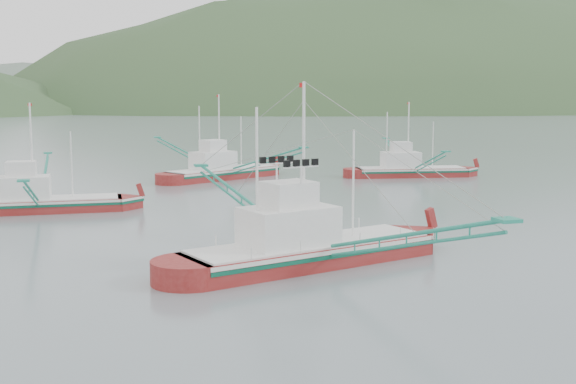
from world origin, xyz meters
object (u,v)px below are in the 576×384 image
object	(u,v)px
main_boat	(309,228)
bg_boat_far	(222,160)
bg_boat_left	(37,196)
bg_boat_right	(410,163)

from	to	relation	value
main_boat	bg_boat_far	bearing A→B (deg)	68.21
bg_boat_left	bg_boat_right	bearing A→B (deg)	21.92
main_boat	bg_boat_right	size ratio (longest dim) A/B	1.16
bg_boat_far	bg_boat_left	bearing A→B (deg)	-163.90
main_boat	bg_boat_far	world-z (taller)	main_boat
main_boat	bg_boat_far	distance (m)	41.96
bg_boat_far	bg_boat_left	distance (m)	26.30
main_boat	bg_boat_right	world-z (taller)	main_boat
main_boat	bg_boat_left	size ratio (longest dim) A/B	1.12
bg_boat_far	bg_boat_left	world-z (taller)	bg_boat_far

